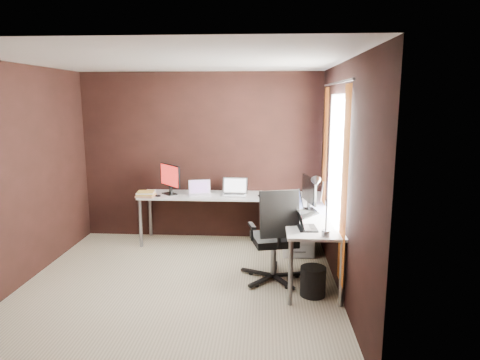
# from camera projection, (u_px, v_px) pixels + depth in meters

# --- Properties ---
(room) EXTENTS (3.60, 3.60, 2.50)m
(room) POSITION_uv_depth(u_px,v_px,m) (209.00, 175.00, 4.73)
(room) COLOR #C3B998
(room) RESTS_ON ground
(desk) EXTENTS (2.65, 2.25, 0.73)m
(desk) POSITION_uv_depth(u_px,v_px,m) (256.00, 206.00, 5.77)
(desk) COLOR white
(desk) RESTS_ON ground
(drawer_pedestal) EXTENTS (0.42, 0.50, 0.60)m
(drawer_pedestal) POSITION_uv_depth(u_px,v_px,m) (298.00, 232.00, 5.91)
(drawer_pedestal) COLOR white
(drawer_pedestal) RESTS_ON ground
(monitor_left) EXTENTS (0.36, 0.39, 0.44)m
(monitor_left) POSITION_uv_depth(u_px,v_px,m) (170.00, 178.00, 6.22)
(monitor_left) COLOR black
(monitor_left) RESTS_ON desk
(monitor_right) EXTENTS (0.17, 0.51, 0.43)m
(monitor_right) POSITION_uv_depth(u_px,v_px,m) (309.00, 191.00, 5.32)
(monitor_right) COLOR black
(monitor_right) RESTS_ON desk
(laptop_white) EXTENTS (0.36, 0.29, 0.21)m
(laptop_white) POSITION_uv_depth(u_px,v_px,m) (200.00, 192.00, 6.20)
(laptop_white) COLOR white
(laptop_white) RESTS_ON desk
(laptop_silver) EXTENTS (0.38, 0.28, 0.24)m
(laptop_silver) POSITION_uv_depth(u_px,v_px,m) (234.00, 191.00, 6.21)
(laptop_silver) COLOR silver
(laptop_silver) RESTS_ON desk
(laptop_black_big) EXTENTS (0.48, 0.51, 0.27)m
(laptop_black_big) POSITION_uv_depth(u_px,v_px,m) (297.00, 210.00, 5.15)
(laptop_black_big) COLOR black
(laptop_black_big) RESTS_ON desk
(laptop_black_small) EXTENTS (0.22, 0.29, 0.19)m
(laptop_black_small) POSITION_uv_depth(u_px,v_px,m) (305.00, 225.00, 4.59)
(laptop_black_small) COLOR black
(laptop_black_small) RESTS_ON desk
(book_stack) EXTENTS (0.27, 0.23, 0.08)m
(book_stack) POSITION_uv_depth(u_px,v_px,m) (146.00, 194.00, 6.10)
(book_stack) COLOR tan
(book_stack) RESTS_ON desk
(mouse_left) EXTENTS (0.09, 0.06, 0.03)m
(mouse_left) POSITION_uv_depth(u_px,v_px,m) (158.00, 196.00, 6.09)
(mouse_left) COLOR black
(mouse_left) RESTS_ON desk
(mouse_corner) EXTENTS (0.09, 0.06, 0.03)m
(mouse_corner) POSITION_uv_depth(u_px,v_px,m) (261.00, 196.00, 6.09)
(mouse_corner) COLOR black
(mouse_corner) RESTS_ON desk
(desk_lamp) EXTENTS (0.19, 0.23, 0.61)m
(desk_lamp) POSITION_uv_depth(u_px,v_px,m) (320.00, 198.00, 4.35)
(desk_lamp) COLOR slate
(desk_lamp) RESTS_ON desk
(office_chair) EXTENTS (0.63, 0.65, 1.12)m
(office_chair) POSITION_uv_depth(u_px,v_px,m) (274.00, 254.00, 4.98)
(office_chair) COLOR black
(office_chair) RESTS_ON ground
(wastebasket) EXTENTS (0.29, 0.29, 0.32)m
(wastebasket) POSITION_uv_depth(u_px,v_px,m) (313.00, 281.00, 4.63)
(wastebasket) COLOR black
(wastebasket) RESTS_ON ground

